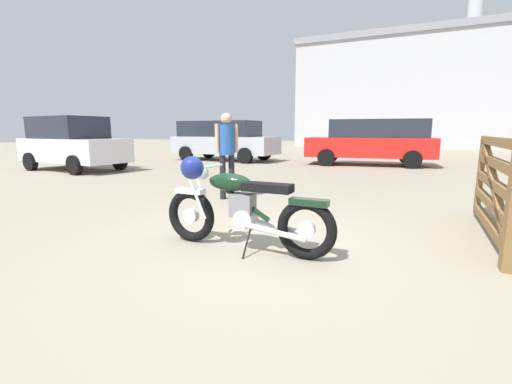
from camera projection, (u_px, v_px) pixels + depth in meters
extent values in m
plane|color=gray|center=(269.00, 244.00, 4.15)|extent=(80.00, 80.00, 0.00)
torus|color=black|center=(191.00, 215.00, 4.21)|extent=(0.64, 0.13, 0.64)
cylinder|color=silver|center=(191.00, 215.00, 4.21)|extent=(0.18, 0.08, 0.18)
torus|color=black|center=(306.00, 230.00, 3.61)|extent=(0.64, 0.13, 0.64)
cylinder|color=silver|center=(306.00, 230.00, 3.61)|extent=(0.18, 0.08, 0.18)
cube|color=silver|center=(190.00, 191.00, 4.16)|extent=(0.36, 0.14, 0.06)
cube|color=black|center=(309.00, 202.00, 3.55)|extent=(0.40, 0.14, 0.07)
cylinder|color=silver|center=(196.00, 194.00, 4.04)|extent=(0.29, 0.04, 0.58)
cylinder|color=silver|center=(203.00, 192.00, 4.18)|extent=(0.29, 0.04, 0.58)
sphere|color=silver|center=(202.00, 173.00, 4.05)|extent=(0.17, 0.17, 0.17)
cylinder|color=silver|center=(208.00, 167.00, 4.00)|extent=(0.04, 0.62, 0.03)
sphere|color=navy|center=(192.00, 168.00, 3.73)|extent=(0.25, 0.25, 0.25)
cylinder|color=black|center=(239.00, 199.00, 3.90)|extent=(0.76, 0.08, 0.47)
ellipsoid|color=black|center=(230.00, 182.00, 3.91)|extent=(0.53, 0.23, 0.20)
cube|color=black|center=(268.00, 188.00, 3.73)|extent=(0.55, 0.21, 0.09)
cube|color=slate|center=(243.00, 205.00, 3.89)|extent=(0.26, 0.19, 0.26)
cylinder|color=silver|center=(246.00, 219.00, 3.90)|extent=(0.23, 0.21, 0.22)
cylinder|color=silver|center=(274.00, 232.00, 3.66)|extent=(0.70, 0.08, 0.14)
cylinder|color=silver|center=(281.00, 227.00, 3.84)|extent=(0.70, 0.08, 0.14)
cylinder|color=black|center=(247.00, 241.00, 3.74)|extent=(0.03, 0.24, 0.33)
cube|color=brown|center=(480.00, 175.00, 5.38)|extent=(0.08, 0.10, 1.20)
cube|color=brown|center=(490.00, 226.00, 4.40)|extent=(0.15, 2.40, 0.11)
cube|color=brown|center=(493.00, 205.00, 4.35)|extent=(0.15, 2.40, 0.11)
cube|color=brown|center=(495.00, 185.00, 4.31)|extent=(0.15, 2.40, 0.11)
cube|color=brown|center=(498.00, 164.00, 4.26)|extent=(0.15, 2.40, 0.11)
cube|color=brown|center=(500.00, 142.00, 4.22)|extent=(0.15, 2.40, 0.11)
cube|color=brown|center=(495.00, 186.00, 4.31)|extent=(0.14, 2.20, 1.08)
cylinder|color=black|center=(223.00, 177.00, 6.81)|extent=(0.12, 0.12, 0.86)
cylinder|color=black|center=(232.00, 177.00, 6.88)|extent=(0.12, 0.12, 0.86)
cylinder|color=#234C93|center=(227.00, 140.00, 6.72)|extent=(0.30, 0.30, 0.58)
cylinder|color=tan|center=(217.00, 138.00, 6.64)|extent=(0.08, 0.08, 0.55)
cylinder|color=tan|center=(236.00, 138.00, 6.78)|extent=(0.08, 0.08, 0.55)
sphere|color=tan|center=(226.00, 119.00, 6.65)|extent=(0.22, 0.22, 0.22)
cylinder|color=black|center=(326.00, 158.00, 13.20)|extent=(0.66, 0.27, 0.64)
cylinder|color=black|center=(331.00, 155.00, 14.85)|extent=(0.66, 0.27, 0.64)
cylinder|color=black|center=(412.00, 160.00, 12.29)|extent=(0.66, 0.27, 0.64)
cylinder|color=black|center=(407.00, 156.00, 13.94)|extent=(0.66, 0.27, 0.64)
cube|color=red|center=(368.00, 147.00, 13.51)|extent=(4.85, 2.21, 0.74)
cube|color=#232833|center=(378.00, 129.00, 13.29)|extent=(3.64, 1.94, 0.68)
cylinder|color=black|center=(264.00, 153.00, 15.72)|extent=(0.65, 0.25, 0.64)
cylinder|color=black|center=(245.00, 156.00, 14.18)|extent=(0.65, 0.25, 0.64)
cylinder|color=black|center=(209.00, 151.00, 17.07)|extent=(0.65, 0.25, 0.64)
cylinder|color=black|center=(186.00, 153.00, 15.52)|extent=(0.65, 0.25, 0.64)
cube|color=#ADB2BC|center=(225.00, 145.00, 15.56)|extent=(4.80, 2.05, 0.74)
cube|color=#232833|center=(219.00, 129.00, 15.57)|extent=(3.59, 1.82, 0.68)
cylinder|color=black|center=(120.00, 161.00, 11.93)|extent=(0.62, 0.25, 0.60)
cylinder|color=black|center=(74.00, 165.00, 10.52)|extent=(0.62, 0.25, 0.60)
cylinder|color=black|center=(76.00, 158.00, 13.10)|extent=(0.62, 0.25, 0.60)
cylinder|color=black|center=(30.00, 162.00, 11.69)|extent=(0.62, 0.25, 0.60)
cube|color=silver|center=(74.00, 150.00, 11.74)|extent=(4.05, 2.05, 0.76)
cube|color=#232833|center=(68.00, 128.00, 11.74)|extent=(2.55, 1.77, 0.72)
cube|color=#B2B2B7|center=(409.00, 97.00, 30.49)|extent=(17.80, 10.50, 8.35)
cube|color=gray|center=(413.00, 44.00, 29.72)|extent=(18.11, 10.81, 0.50)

